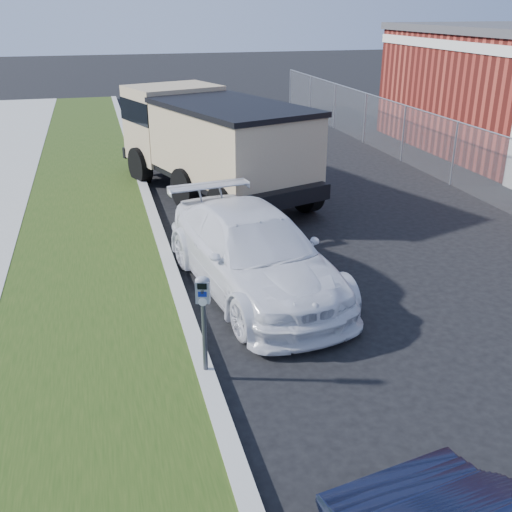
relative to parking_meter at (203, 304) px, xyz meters
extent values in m
plane|color=black|center=(2.59, 0.75, -1.16)|extent=(120.00, 120.00, 0.00)
cube|color=#9A9A91|center=(-0.01, 2.75, -1.09)|extent=(0.25, 50.00, 0.15)
cube|color=#203A10|center=(-1.61, 2.75, -1.10)|extent=(3.00, 50.00, 0.13)
plane|color=slate|center=(8.59, 7.75, -0.26)|extent=(0.00, 30.00, 30.00)
cylinder|color=gray|center=(8.59, 7.75, 0.64)|extent=(0.04, 30.00, 0.04)
cylinder|color=gray|center=(8.59, 7.75, -0.26)|extent=(0.06, 0.06, 1.80)
cylinder|color=gray|center=(8.59, 10.75, -0.26)|extent=(0.06, 0.06, 1.80)
cylinder|color=gray|center=(8.59, 13.75, -0.26)|extent=(0.06, 0.06, 1.80)
cylinder|color=gray|center=(8.59, 16.75, -0.26)|extent=(0.06, 0.06, 1.80)
cylinder|color=gray|center=(8.59, 19.75, -0.26)|extent=(0.06, 0.06, 1.80)
cylinder|color=gray|center=(8.59, 22.75, -0.26)|extent=(0.06, 0.06, 1.80)
cube|color=silver|center=(10.07, 8.75, 2.44)|extent=(0.06, 14.00, 0.30)
cylinder|color=#3F4247|center=(0.00, 0.00, -0.51)|extent=(0.08, 0.08, 1.03)
cube|color=gray|center=(0.00, 0.00, 0.18)|extent=(0.21, 0.17, 0.31)
ellipsoid|color=gray|center=(0.00, 0.00, 0.33)|extent=(0.22, 0.18, 0.12)
cube|color=black|center=(-0.02, -0.06, 0.28)|extent=(0.12, 0.04, 0.08)
cube|color=navy|center=(-0.02, -0.06, 0.17)|extent=(0.11, 0.04, 0.07)
cylinder|color=silver|center=(-0.02, -0.06, 0.06)|extent=(0.11, 0.04, 0.11)
cube|color=#3F4247|center=(-0.02, -0.06, 0.20)|extent=(0.04, 0.02, 0.05)
imported|color=white|center=(1.37, 2.59, -0.44)|extent=(2.77, 5.23, 1.44)
cube|color=black|center=(1.87, 8.43, -0.40)|extent=(4.31, 7.06, 0.37)
cube|color=tan|center=(1.10, 10.70, 0.46)|extent=(2.92, 2.56, 2.09)
cube|color=black|center=(1.10, 10.70, 0.87)|extent=(2.96, 2.59, 0.63)
cube|color=tan|center=(2.13, 7.64, 0.46)|extent=(3.77, 4.95, 1.67)
cube|color=black|center=(2.13, 7.64, 1.32)|extent=(3.90, 5.09, 0.13)
cube|color=black|center=(0.78, 11.64, -0.48)|extent=(2.42, 0.95, 0.31)
cylinder|color=black|center=(0.00, 10.22, -0.64)|extent=(0.65, 1.10, 1.04)
cylinder|color=black|center=(2.27, 10.99, -0.64)|extent=(0.65, 1.10, 1.04)
cylinder|color=black|center=(0.89, 7.55, -0.64)|extent=(0.65, 1.10, 1.04)
cylinder|color=black|center=(3.17, 8.32, -0.64)|extent=(0.65, 1.10, 1.04)
cylinder|color=black|center=(1.49, 5.77, -0.64)|extent=(0.65, 1.10, 1.04)
cylinder|color=black|center=(3.77, 6.54, -0.64)|extent=(0.65, 1.10, 1.04)
camera|label=1|loc=(-1.13, -6.94, 3.62)|focal=42.00mm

